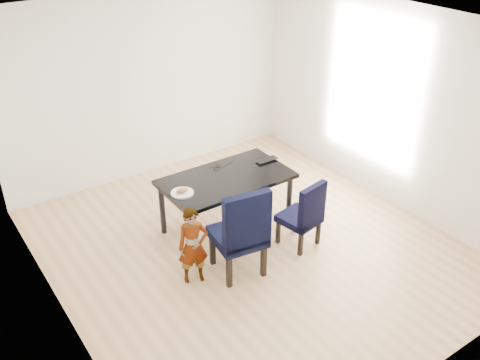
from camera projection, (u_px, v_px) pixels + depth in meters
floor at (249, 247)px, 6.59m from camera, size 4.50×5.00×0.01m
ceiling at (252, 24)px, 5.26m from camera, size 4.50×5.00×0.01m
wall_back at (149, 86)px, 7.72m from camera, size 4.50×0.01×2.70m
wall_front at (439, 264)px, 4.13m from camera, size 4.50×0.01×2.70m
wall_left at (47, 210)px, 4.81m from camera, size 0.01×5.00×2.70m
wall_right at (389, 105)px, 7.05m from camera, size 0.01×5.00×2.70m
dining_table at (227, 203)px, 6.76m from camera, size 1.60×0.90×0.75m
chair_left at (238, 229)px, 5.93m from camera, size 0.62×0.64×1.13m
chair_right at (299, 213)px, 6.44m from camera, size 0.50×0.51×0.89m
child at (193, 246)px, 5.83m from camera, size 0.39×0.32×0.93m
plate at (182, 193)px, 6.24m from camera, size 0.33×0.33×0.02m
sandwich at (182, 190)px, 6.21m from camera, size 0.16×0.08×0.06m
laptop at (265, 159)px, 6.99m from camera, size 0.31×0.20×0.02m
cable_tangle at (218, 169)px, 6.77m from camera, size 0.16×0.16×0.01m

